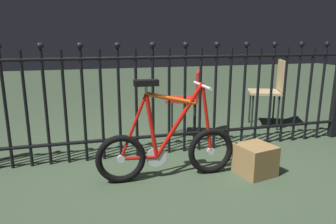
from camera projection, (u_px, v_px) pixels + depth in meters
ground_plane at (179, 175)px, 2.83m from camera, size 20.00×20.00×0.00m
iron_fence at (158, 97)px, 3.19m from camera, size 4.41×0.07×1.22m
bicycle at (167, 147)px, 2.71m from camera, size 1.24×0.40×0.88m
chair_red at (189, 96)px, 3.77m from camera, size 0.49×0.49×0.82m
chair_tan at (271, 87)px, 4.22m from camera, size 0.55×0.55×0.92m
display_crate at (255, 160)px, 2.82m from camera, size 0.35×0.35×0.27m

